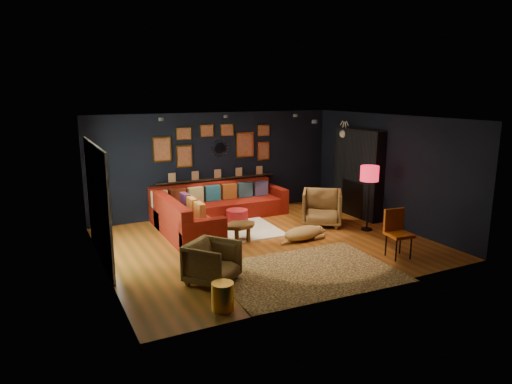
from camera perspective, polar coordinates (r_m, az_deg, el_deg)
name	(u,v)px	position (r m, az deg, el deg)	size (l,w,h in m)	color
floor	(266,243)	(9.64, 1.25, -6.39)	(6.50, 6.50, 0.00)	#964B1B
room_walls	(266,168)	(9.25, 1.29, 2.99)	(6.50, 6.50, 6.50)	black
sectional	(208,212)	(10.89, -6.07, -2.46)	(3.41, 2.69, 0.86)	maroon
ledge	(217,179)	(11.76, -4.84, 1.68)	(3.20, 0.12, 0.04)	black
gallery_wall	(216,144)	(11.66, -5.05, 5.99)	(3.15, 0.04, 1.02)	gold
sunburst_mirror	(220,148)	(11.72, -4.53, 5.50)	(0.47, 0.16, 0.47)	silver
fireplace	(358,176)	(11.78, 12.61, 1.94)	(0.31, 1.60, 2.20)	black
deer_head	(349,134)	(12.06, 11.51, 7.17)	(0.50, 0.28, 0.45)	white
sliding_door	(98,203)	(8.95, -19.14, -1.25)	(0.06, 2.80, 2.20)	white
ceiling_spots	(249,118)	(9.85, -0.88, 9.24)	(3.30, 2.50, 0.06)	black
shag_rug	(229,232)	(10.36, -3.33, -4.96)	(2.21, 1.61, 0.03)	white
leopard_rug	(307,272)	(8.18, 6.42, -9.96)	(3.06, 2.19, 0.02)	tan
coffee_table	(240,227)	(9.66, -2.02, -4.39)	(0.81, 0.67, 0.36)	#563418
pouf	(237,217)	(10.88, -2.38, -3.10)	(0.51, 0.51, 0.34)	maroon
armchair_left	(212,260)	(7.66, -5.49, -8.51)	(0.75, 0.70, 0.77)	#BF8A47
armchair_right	(322,206)	(10.91, 8.24, -1.74)	(0.89, 0.84, 0.92)	#BF8A47
gold_stool	(223,296)	(6.82, -4.19, -12.87)	(0.33, 0.33, 0.41)	gold
orange_chair	(397,229)	(9.14, 17.20, -4.44)	(0.49, 0.49, 0.92)	black
floor_lamp	(369,177)	(10.52, 13.99, 1.87)	(0.41, 0.41, 1.49)	black
dog	(303,230)	(9.79, 5.90, -4.81)	(1.29, 0.63, 0.41)	tan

